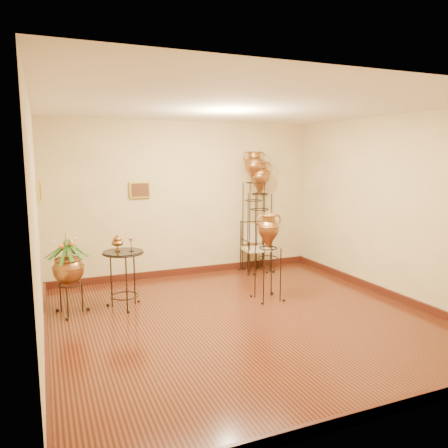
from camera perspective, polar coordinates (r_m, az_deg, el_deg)
name	(u,v)px	position (r m, az deg, el deg)	size (l,w,h in m)	color
ground	(244,319)	(6.04, 2.63, -12.28)	(5.00, 5.00, 0.00)	#5F3016
room_shell	(244,191)	(5.66, 2.66, 4.33)	(5.02, 5.02, 2.81)	beige
amphora_tall	(254,211)	(8.16, 3.88, 1.73)	(0.48, 0.48, 2.29)	black
amphora_mid	(259,216)	(8.23, 4.65, 1.02)	(0.54, 0.54, 2.10)	black
amphora_short	(268,257)	(6.67, 5.76, -4.28)	(0.47, 0.47, 1.34)	black
planter_urn	(68,266)	(6.38, -19.68, -5.17)	(0.75, 0.75, 1.23)	black
armchair	(256,247)	(8.30, 4.21, -3.01)	(0.58, 0.55, 0.95)	black
side_table	(124,278)	(6.51, -12.93, -6.91)	(0.74, 0.74, 1.05)	black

